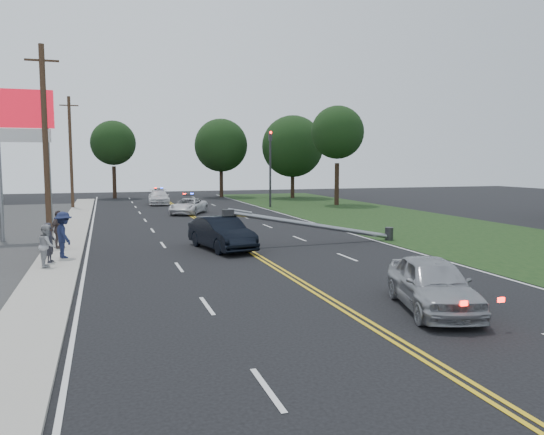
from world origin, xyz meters
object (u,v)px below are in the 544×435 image
object	(u,v)px
utility_pole_mid	(45,144)
bystander_b	(47,245)
fallen_streetlight	(322,226)
bystander_d	(58,229)
pylon_sign	(22,128)
crashed_sedan	(222,233)
waiting_sedan	(432,284)
emergency_b	(159,197)
traffic_signal	(270,162)
bystander_c	(64,235)
emergency_a	(188,206)
bystander_a	(50,243)
utility_pole_far	(71,152)

from	to	relation	value
utility_pole_mid	bystander_b	distance (m)	8.03
fallen_streetlight	utility_pole_mid	bearing A→B (deg)	163.36
bystander_d	pylon_sign	bearing A→B (deg)	52.23
crashed_sedan	bystander_b	distance (m)	7.97
waiting_sedan	bystander_d	size ratio (longest dim) A/B	2.49
utility_pole_mid	emergency_b	distance (m)	25.93
waiting_sedan	emergency_b	size ratio (longest dim) A/B	0.92
traffic_signal	crashed_sedan	world-z (taller)	traffic_signal
traffic_signal	bystander_c	world-z (taller)	traffic_signal
bystander_d	fallen_streetlight	bearing A→B (deg)	-69.88
fallen_streetlight	bystander_c	distance (m)	12.40
emergency_a	bystander_b	distance (m)	22.47
bystander_a	utility_pole_far	bearing A→B (deg)	9.07
pylon_sign	bystander_b	bearing A→B (deg)	-78.29
pylon_sign	utility_pole_far	size ratio (longest dim) A/B	0.80
utility_pole_mid	waiting_sedan	xyz separation A→B (m)	(11.54, -16.35, -4.32)
bystander_d	emergency_b	bearing A→B (deg)	12.64
fallen_streetlight	bystander_a	bearing A→B (deg)	-171.52
pylon_sign	emergency_a	xyz separation A→B (m)	(10.53, 11.85, -5.36)
fallen_streetlight	utility_pole_far	bearing A→B (deg)	117.24
utility_pole_mid	bystander_c	world-z (taller)	utility_pole_mid
waiting_sedan	pylon_sign	bearing A→B (deg)	141.00
traffic_signal	utility_pole_mid	distance (m)	25.12
bystander_a	bystander_b	size ratio (longest dim) A/B	0.97
fallen_streetlight	bystander_b	size ratio (longest dim) A/B	5.61
emergency_b	bystander_d	distance (m)	27.52
waiting_sedan	emergency_a	distance (m)	30.29
pylon_sign	bystander_a	bearing A→B (deg)	-76.82
traffic_signal	waiting_sedan	xyz separation A→B (m)	(-5.96, -34.34, -3.44)
bystander_a	bystander_d	distance (m)	3.69
utility_pole_far	emergency_b	xyz separation A→B (m)	(7.90, 2.31, -4.38)
utility_pole_far	bystander_a	distance (m)	28.23
pylon_sign	bystander_b	distance (m)	10.36
emergency_b	fallen_streetlight	bearing A→B (deg)	-75.35
traffic_signal	bystander_c	distance (m)	28.46
utility_pole_far	utility_pole_mid	bearing A→B (deg)	-90.00
crashed_sedan	emergency_a	bearing A→B (deg)	74.43
emergency_a	bystander_c	bearing A→B (deg)	-85.77
utility_pole_far	waiting_sedan	world-z (taller)	utility_pole_far
emergency_b	traffic_signal	bearing A→B (deg)	-29.64
pylon_sign	traffic_signal	world-z (taller)	pylon_sign
bystander_b	emergency_b	bearing A→B (deg)	-17.64
bystander_d	emergency_a	bearing A→B (deg)	-0.20
emergency_a	bystander_a	distance (m)	21.59
pylon_sign	utility_pole_far	xyz separation A→B (m)	(1.30, 20.00, -0.91)
pylon_sign	emergency_b	size ratio (longest dim) A/B	1.64
utility_pole_far	bystander_a	bearing A→B (deg)	-88.86
emergency_b	bystander_b	distance (m)	32.03
waiting_sedan	emergency_a	size ratio (longest dim) A/B	0.98
waiting_sedan	bystander_b	distance (m)	14.52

